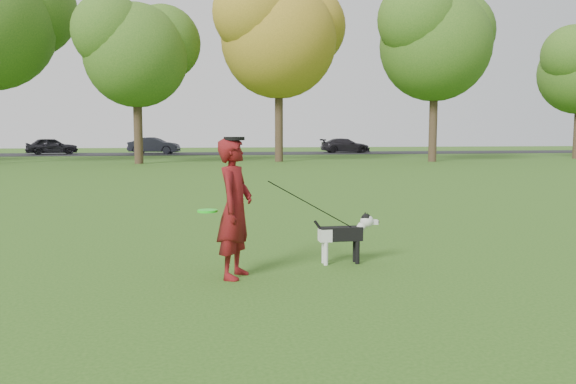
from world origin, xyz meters
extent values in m
plane|color=#285116|center=(0.00, 0.00, 0.00)|extent=(120.00, 120.00, 0.00)
cube|color=black|center=(0.00, 40.00, 0.01)|extent=(120.00, 7.00, 0.02)
imported|color=#5F0F0D|center=(-0.53, -0.04, 0.82)|extent=(0.60, 0.70, 1.63)
cube|color=black|center=(0.86, 0.43, 0.39)|extent=(0.55, 0.17, 0.18)
cube|color=silver|center=(0.65, 0.43, 0.38)|extent=(0.15, 0.17, 0.16)
cylinder|color=silver|center=(0.65, 0.37, 0.15)|extent=(0.06, 0.06, 0.30)
cylinder|color=silver|center=(0.65, 0.49, 0.15)|extent=(0.06, 0.06, 0.30)
cylinder|color=black|center=(1.07, 0.37, 0.15)|extent=(0.06, 0.06, 0.30)
cylinder|color=black|center=(1.07, 0.49, 0.15)|extent=(0.06, 0.06, 0.30)
cylinder|color=silver|center=(1.11, 0.43, 0.44)|extent=(0.18, 0.11, 0.19)
sphere|color=silver|center=(1.21, 0.43, 0.55)|extent=(0.17, 0.17, 0.17)
sphere|color=black|center=(1.20, 0.43, 0.58)|extent=(0.13, 0.13, 0.13)
cube|color=silver|center=(1.30, 0.43, 0.53)|extent=(0.11, 0.07, 0.06)
sphere|color=black|center=(1.36, 0.43, 0.53)|extent=(0.04, 0.04, 0.04)
cone|color=black|center=(1.20, 0.39, 0.63)|extent=(0.06, 0.06, 0.07)
cone|color=black|center=(1.20, 0.48, 0.63)|extent=(0.06, 0.06, 0.07)
cylinder|color=black|center=(0.60, 0.43, 0.45)|extent=(0.19, 0.04, 0.25)
cylinder|color=black|center=(1.05, 0.43, 0.44)|extent=(0.12, 0.12, 0.02)
imported|color=black|center=(-11.97, 40.00, 0.68)|extent=(4.14, 2.64, 1.31)
imported|color=black|center=(-4.14, 40.00, 0.68)|extent=(4.23, 2.17, 1.33)
imported|color=black|center=(11.77, 40.00, 0.63)|extent=(4.27, 1.87, 1.22)
cylinder|color=#1EE31C|center=(-0.85, -0.13, 0.81)|extent=(0.23, 0.23, 0.02)
cylinder|color=black|center=(-0.53, -0.04, 1.62)|extent=(0.24, 0.24, 0.04)
cylinder|color=#38281C|center=(-4.00, 25.50, 2.10)|extent=(0.48, 0.48, 4.20)
sphere|color=#426B1E|center=(-4.00, 25.50, 6.44)|extent=(5.60, 5.60, 5.60)
cylinder|color=#38281C|center=(4.00, 26.50, 2.52)|extent=(0.48, 0.48, 5.04)
sphere|color=#A58426|center=(4.00, 26.50, 7.73)|extent=(6.72, 6.72, 6.72)
cylinder|color=#38281C|center=(13.00, 25.00, 2.42)|extent=(0.48, 0.48, 4.83)
sphere|color=#426B1E|center=(13.00, 25.00, 7.41)|extent=(6.44, 6.44, 6.44)
camera|label=1|loc=(-0.99, -6.51, 1.69)|focal=35.00mm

